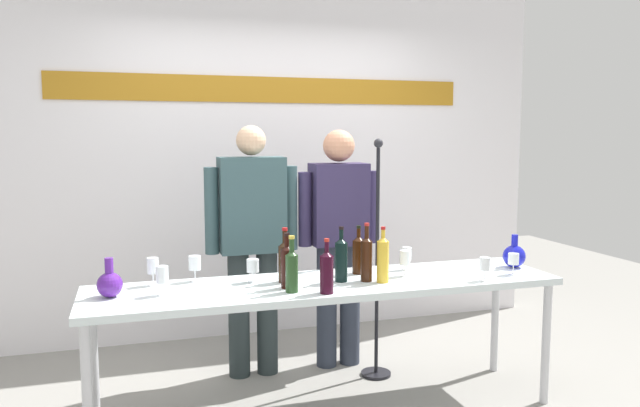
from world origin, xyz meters
TOP-DOWN VIEW (x-y plane):
  - back_wall at (0.00, 1.60)m, footprint 4.66×0.11m
  - display_table at (0.00, 0.00)m, footprint 2.69×0.64m
  - decanter_blue_left at (-1.17, 0.02)m, footprint 0.13×0.13m
  - decanter_blue_right at (1.24, 0.02)m, footprint 0.14×0.14m
  - presenter_left at (-0.30, 0.69)m, footprint 0.62×0.22m
  - presenter_right at (0.30, 0.69)m, footprint 0.57×0.22m
  - wine_bottle_0 at (-0.25, -0.16)m, footprint 0.07×0.07m
  - wine_bottle_1 at (0.30, -0.10)m, footprint 0.07×0.07m
  - wine_bottle_2 at (0.24, 0.15)m, footprint 0.07×0.07m
  - wine_bottle_3 at (-0.23, 0.07)m, footprint 0.08×0.08m
  - wine_bottle_4 at (0.22, -0.05)m, footprint 0.07×0.07m
  - wine_bottle_5 at (-0.25, -0.06)m, footprint 0.07×0.07m
  - wine_bottle_6 at (0.08, -0.01)m, footprint 0.07×0.07m
  - wine_bottle_7 at (-0.08, -0.23)m, footprint 0.07×0.07m
  - wine_glass_left_0 at (-0.72, 0.24)m, footprint 0.07×0.07m
  - wine_glass_left_1 at (-0.95, 0.21)m, footprint 0.06×0.06m
  - wine_glass_left_2 at (-0.91, -0.02)m, footprint 0.06×0.06m
  - wine_glass_left_3 at (-0.41, 0.12)m, footprint 0.07×0.07m
  - wine_glass_right_0 at (0.48, 0.01)m, footprint 0.06×0.06m
  - wine_glass_right_1 at (0.57, 0.16)m, footprint 0.06×0.06m
  - wine_glass_right_2 at (0.87, -0.24)m, footprint 0.06×0.06m
  - wine_glass_right_3 at (1.12, -0.15)m, footprint 0.06×0.06m
  - microphone_stand at (0.48, 0.43)m, footprint 0.20×0.20m

SIDE VIEW (x-z plane):
  - microphone_stand at x=0.48m, z-range -0.26..1.32m
  - display_table at x=0.00m, z-range 0.33..1.10m
  - decanter_blue_left at x=-1.17m, z-range 0.74..0.95m
  - decanter_blue_right at x=1.24m, z-range 0.74..0.95m
  - wine_glass_right_3 at x=1.12m, z-range 0.80..0.93m
  - wine_glass_left_3 at x=-0.41m, z-range 0.80..0.93m
  - wine_glass_right_2 at x=0.87m, z-range 0.80..0.94m
  - wine_glass_right_1 at x=0.57m, z-range 0.80..0.94m
  - wine_glass_left_0 at x=-0.72m, z-range 0.80..0.95m
  - wine_glass_right_0 at x=0.48m, z-range 0.80..0.96m
  - wine_glass_left_2 at x=-0.91m, z-range 0.80..0.96m
  - wine_glass_left_1 at x=-0.95m, z-range 0.80..0.96m
  - wine_bottle_7 at x=-0.08m, z-range 0.75..1.04m
  - wine_bottle_2 at x=0.24m, z-range 0.75..1.04m
  - wine_bottle_0 at x=-0.25m, z-range 0.75..1.05m
  - wine_bottle_3 at x=-0.23m, z-range 0.75..1.06m
  - wine_bottle_5 at x=-0.25m, z-range 0.75..1.06m
  - wine_bottle_6 at x=0.08m, z-range 0.75..1.07m
  - wine_bottle_1 at x=0.30m, z-range 0.75..1.07m
  - wine_bottle_4 at x=0.22m, z-range 0.75..1.08m
  - presenter_right at x=0.30m, z-range 0.11..1.75m
  - presenter_left at x=-0.30m, z-range 0.12..1.79m
  - back_wall at x=0.00m, z-range 0.00..3.00m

